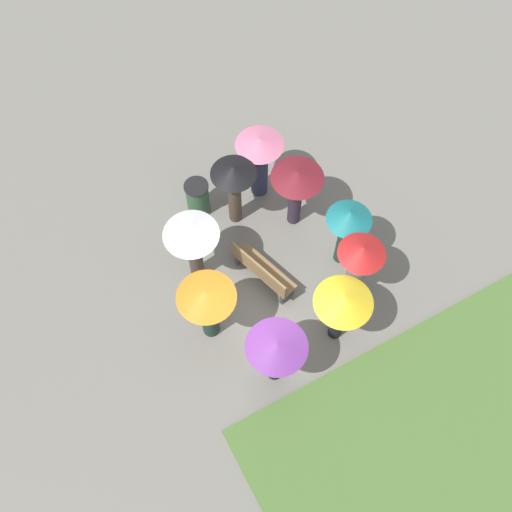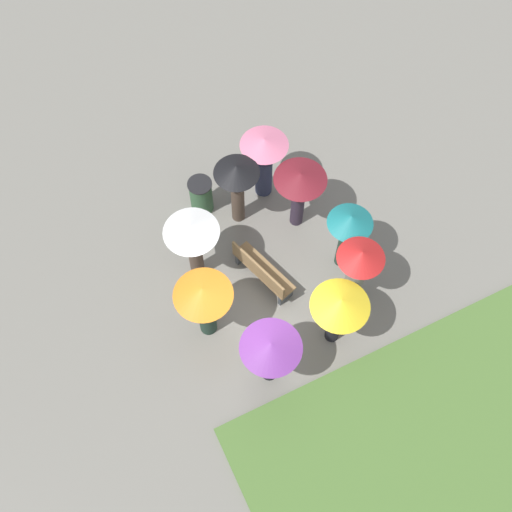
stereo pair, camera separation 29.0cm
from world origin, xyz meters
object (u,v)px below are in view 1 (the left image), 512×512
(crowd_person_white, at_px, (192,240))
(crowd_person_orange, at_px, (207,301))
(trash_bin, at_px, (198,198))
(crowd_person_teal, at_px, (348,225))
(crowd_person_purple, at_px, (276,350))
(crowd_person_pink, at_px, (259,158))
(crowd_person_yellow, at_px, (343,304))
(crowd_person_red, at_px, (358,264))
(park_bench, at_px, (262,271))
(crowd_person_black, at_px, (234,182))
(crowd_person_maroon, at_px, (297,184))

(crowd_person_white, distance_m, crowd_person_orange, 1.38)
(trash_bin, bearing_deg, crowd_person_teal, -140.12)
(crowd_person_purple, relative_size, crowd_person_pink, 0.91)
(crowd_person_pink, distance_m, crowd_person_yellow, 3.96)
(crowd_person_white, bearing_deg, trash_bin, 71.99)
(crowd_person_teal, distance_m, crowd_person_red, 0.86)
(crowd_person_white, height_order, crowd_person_yellow, crowd_person_white)
(crowd_person_teal, height_order, crowd_person_pink, crowd_person_pink)
(park_bench, xyz_separation_m, crowd_person_black, (1.73, -0.25, 0.98))
(crowd_person_white, xyz_separation_m, crowd_person_orange, (-1.34, 0.33, -0.05))
(crowd_person_black, distance_m, crowd_person_maroon, 1.34)
(crowd_person_white, xyz_separation_m, crowd_person_pink, (1.30, -2.25, -0.24))
(crowd_person_purple, bearing_deg, crowd_person_teal, 101.88)
(crowd_person_yellow, bearing_deg, crowd_person_black, 8.14)
(crowd_person_red, distance_m, crowd_person_black, 3.16)
(park_bench, relative_size, crowd_person_teal, 0.84)
(crowd_person_black, bearing_deg, crowd_person_pink, 80.18)
(park_bench, bearing_deg, crowd_person_orange, 90.96)
(crowd_person_red, distance_m, crowd_person_maroon, 2.20)
(park_bench, xyz_separation_m, crowd_person_red, (-1.15, -1.57, 0.83))
(crowd_person_purple, xyz_separation_m, crowd_person_maroon, (3.01, -2.18, 0.08))
(crowd_person_teal, relative_size, crowd_person_maroon, 1.03)
(crowd_person_red, bearing_deg, crowd_person_teal, 104.05)
(crowd_person_pink, bearing_deg, crowd_person_orange, -6.51)
(crowd_person_yellow, distance_m, crowd_person_maroon, 2.92)
(crowd_person_yellow, relative_size, crowd_person_maroon, 1.00)
(trash_bin, distance_m, crowd_person_white, 1.95)
(park_bench, distance_m, crowd_person_black, 2.00)
(crowd_person_yellow, distance_m, crowd_person_red, 1.06)
(crowd_person_red, relative_size, crowd_person_black, 1.01)
(park_bench, bearing_deg, crowd_person_yellow, -174.59)
(park_bench, height_order, crowd_person_yellow, crowd_person_yellow)
(crowd_person_teal, relative_size, crowd_person_yellow, 1.02)
(crowd_person_teal, distance_m, crowd_person_white, 3.19)
(crowd_person_pink, xyz_separation_m, crowd_person_red, (-3.28, -0.47, 0.03))
(crowd_person_black, xyz_separation_m, crowd_person_maroon, (-0.68, -1.15, -0.03))
(crowd_person_teal, relative_size, crowd_person_black, 0.97)
(crowd_person_orange, bearing_deg, crowd_person_yellow, 174.47)
(trash_bin, bearing_deg, crowd_person_white, 152.85)
(trash_bin, height_order, crowd_person_white, crowd_person_white)
(trash_bin, bearing_deg, crowd_person_orange, 158.81)
(trash_bin, bearing_deg, crowd_person_yellow, -164.33)
(crowd_person_red, bearing_deg, crowd_person_yellow, -110.53)
(crowd_person_black, relative_size, crowd_person_maroon, 1.06)
(park_bench, height_order, crowd_person_pink, crowd_person_pink)
(park_bench, distance_m, crowd_person_purple, 2.28)
(crowd_person_orange, bearing_deg, crowd_person_teal, -152.45)
(crowd_person_teal, height_order, crowd_person_white, crowd_person_white)
(crowd_person_teal, relative_size, crowd_person_orange, 0.98)
(crowd_person_purple, height_order, crowd_person_yellow, crowd_person_yellow)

